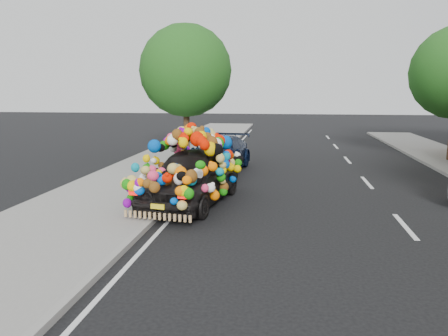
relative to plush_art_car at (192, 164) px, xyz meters
name	(u,v)px	position (x,y,z in m)	size (l,w,h in m)	color
ground	(252,220)	(1.80, -1.45, -1.13)	(100.00, 100.00, 0.00)	black
sidewalk	(86,211)	(-2.50, -1.45, -1.07)	(4.00, 60.00, 0.12)	gray
kerb	(159,214)	(-0.55, -1.45, -1.06)	(0.15, 60.00, 0.13)	gray
lane_markings	(405,226)	(5.40, -1.45, -1.12)	(6.00, 50.00, 0.01)	silver
tree_near_sidewalk	(186,71)	(-2.00, 8.05, 2.90)	(4.20, 4.20, 6.13)	#332114
plush_art_car	(192,164)	(0.00, 0.00, 0.00)	(2.84, 4.99, 2.19)	black
navy_sedan	(218,155)	(0.00, 4.79, -0.44)	(1.92, 4.72, 1.37)	black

